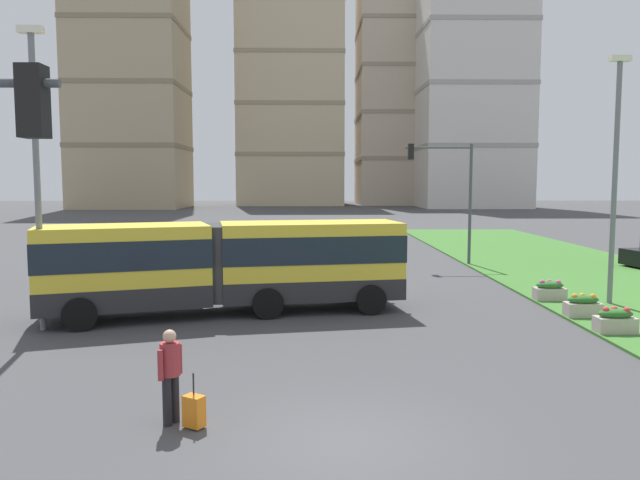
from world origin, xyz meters
The scene contains 15 objects.
ground_plane centered at (0.00, 0.00, 0.00)m, with size 260.00×260.00×0.00m, color #424244.
articulated_bus centered at (-3.35, 10.27, 1.65)m, with size 12.04×5.23×3.00m.
car_maroon_sedan centered at (-6.04, 19.88, 0.75)m, with size 4.55×2.35×1.58m.
pedestrian_crossing centered at (-3.11, 0.88, 1.00)m, with size 0.36×0.51×1.74m.
rolling_suitcase centered at (-2.66, 0.68, 0.31)m, with size 0.43×0.39×0.97m.
flower_planter_2 centered at (8.12, 7.21, 0.43)m, with size 1.10×0.56×0.74m.
flower_planter_3 centered at (8.12, 9.31, 0.43)m, with size 1.10×0.56×0.74m.
flower_planter_4 centered at (8.12, 12.06, 0.43)m, with size 1.10×0.56×0.74m.
traffic_light_far_right centered at (6.63, 22.00, 4.29)m, with size 3.51×0.28×6.31m.
streetlight_left centered at (-8.50, 8.06, 4.82)m, with size 0.70×0.28×8.76m.
streetlight_median centered at (10.02, 11.44, 4.78)m, with size 0.70×0.28×8.67m.
apartment_tower_west centered at (-30.00, 92.88, 23.98)m, with size 17.40×15.36×47.92m.
apartment_tower_westcentre centered at (-4.18, 107.58, 22.10)m, with size 19.26×18.04×44.15m.
apartment_tower_centre centered at (16.01, 109.48, 20.46)m, with size 15.19×18.92×40.87m.
apartment_tower_eastcentre centered at (26.40, 95.70, 19.40)m, with size 17.37×17.85×38.76m.
Camera 1 is at (-0.58, -9.98, 4.38)m, focal length 34.66 mm.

